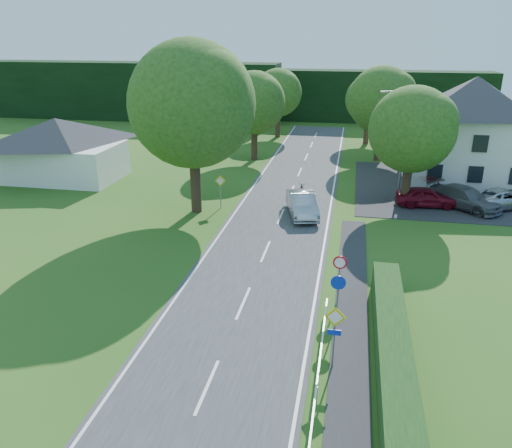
% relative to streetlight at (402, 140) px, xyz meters
% --- Properties ---
extents(road, '(7.00, 80.00, 0.04)m').
position_rel_streetlight_xyz_m(road, '(-8.06, -10.00, -4.44)').
color(road, '#333335').
rests_on(road, ground).
extents(parking_pad, '(14.00, 16.00, 0.04)m').
position_rel_streetlight_xyz_m(parking_pad, '(3.94, 3.00, -4.44)').
color(parking_pad, '#252527').
rests_on(parking_pad, ground).
extents(line_edge_left, '(0.12, 80.00, 0.01)m').
position_rel_streetlight_xyz_m(line_edge_left, '(-11.31, -10.00, -4.42)').
color(line_edge_left, white).
rests_on(line_edge_left, road).
extents(line_edge_right, '(0.12, 80.00, 0.01)m').
position_rel_streetlight_xyz_m(line_edge_right, '(-4.81, -10.00, -4.42)').
color(line_edge_right, white).
rests_on(line_edge_right, road).
extents(line_centre, '(0.12, 80.00, 0.01)m').
position_rel_streetlight_xyz_m(line_centre, '(-8.06, -10.00, -4.42)').
color(line_centre, white).
rests_on(line_centre, road).
extents(tree_main, '(9.40, 9.40, 11.64)m').
position_rel_streetlight_xyz_m(tree_main, '(-14.06, -6.00, 1.36)').
color(tree_main, '#254615').
rests_on(tree_main, ground).
extents(tree_left_far, '(7.00, 7.00, 8.58)m').
position_rel_streetlight_xyz_m(tree_left_far, '(-13.06, 10.00, -0.17)').
color(tree_left_far, '#254615').
rests_on(tree_left_far, ground).
extents(tree_right_far, '(7.40, 7.40, 9.09)m').
position_rel_streetlight_xyz_m(tree_right_far, '(-1.06, 12.00, 0.08)').
color(tree_right_far, '#254615').
rests_on(tree_right_far, ground).
extents(tree_left_back, '(6.60, 6.60, 8.07)m').
position_rel_streetlight_xyz_m(tree_left_back, '(-12.56, 22.00, -0.43)').
color(tree_left_back, '#254615').
rests_on(tree_left_back, ground).
extents(tree_right_back, '(6.20, 6.20, 7.56)m').
position_rel_streetlight_xyz_m(tree_right_back, '(-2.06, 20.00, -0.68)').
color(tree_right_back, '#254615').
rests_on(tree_right_back, ground).
extents(tree_right_mid, '(7.00, 7.00, 8.58)m').
position_rel_streetlight_xyz_m(tree_right_mid, '(0.44, -2.00, -0.17)').
color(tree_right_mid, '#254615').
rests_on(tree_right_mid, ground).
extents(treeline_left, '(44.00, 6.00, 8.00)m').
position_rel_streetlight_xyz_m(treeline_left, '(-36.06, 32.00, -0.46)').
color(treeline_left, black).
rests_on(treeline_left, ground).
extents(treeline_right, '(30.00, 5.00, 7.00)m').
position_rel_streetlight_xyz_m(treeline_right, '(-0.06, 36.00, -0.96)').
color(treeline_right, black).
rests_on(treeline_right, ground).
extents(bungalow_left, '(11.00, 6.50, 5.20)m').
position_rel_streetlight_xyz_m(bungalow_left, '(-28.06, 0.00, -1.75)').
color(bungalow_left, silver).
rests_on(bungalow_left, ground).
extents(house_white, '(10.60, 8.40, 8.60)m').
position_rel_streetlight_xyz_m(house_white, '(5.94, 6.00, -0.06)').
color(house_white, silver).
rests_on(house_white, ground).
extents(streetlight, '(2.03, 0.18, 8.00)m').
position_rel_streetlight_xyz_m(streetlight, '(0.00, 0.00, 0.00)').
color(streetlight, gray).
rests_on(streetlight, ground).
extents(sign_priority_right, '(0.78, 0.09, 2.59)m').
position_rel_streetlight_xyz_m(sign_priority_right, '(-3.76, -22.02, -2.67)').
color(sign_priority_right, gray).
rests_on(sign_priority_right, ground).
extents(sign_roundabout, '(0.64, 0.08, 2.37)m').
position_rel_streetlight_xyz_m(sign_roundabout, '(-3.76, -19.02, -2.79)').
color(sign_roundabout, gray).
rests_on(sign_roundabout, ground).
extents(sign_speed_limit, '(0.64, 0.11, 2.37)m').
position_rel_streetlight_xyz_m(sign_speed_limit, '(-3.76, -17.03, -2.70)').
color(sign_speed_limit, gray).
rests_on(sign_speed_limit, ground).
extents(sign_priority_left, '(0.78, 0.09, 2.44)m').
position_rel_streetlight_xyz_m(sign_priority_left, '(-12.56, -5.02, -2.75)').
color(sign_priority_left, gray).
rests_on(sign_priority_left, ground).
extents(moving_car, '(2.88, 5.14, 1.60)m').
position_rel_streetlight_xyz_m(moving_car, '(-6.68, -5.49, -3.62)').
color(moving_car, '#A1A2A6').
rests_on(moving_car, road).
extents(motorcycle, '(0.83, 1.80, 0.91)m').
position_rel_streetlight_xyz_m(motorcycle, '(-7.20, -0.41, -3.97)').
color(motorcycle, black).
rests_on(motorcycle, road).
extents(parked_car_red, '(4.35, 2.01, 1.44)m').
position_rel_streetlight_xyz_m(parked_car_red, '(1.93, -1.90, -3.70)').
color(parked_car_red, maroon).
rests_on(parked_car_red, parking_pad).
extents(parked_car_grey, '(5.41, 5.13, 1.54)m').
position_rel_streetlight_xyz_m(parked_car_grey, '(4.59, -1.74, -3.65)').
color(parked_car_grey, '#545459').
rests_on(parked_car_grey, parking_pad).
extents(parked_car_silver_b, '(5.51, 4.48, 1.39)m').
position_rel_streetlight_xyz_m(parked_car_silver_b, '(7.35, -1.08, -3.73)').
color(parked_car_silver_b, '#BABCC2').
rests_on(parked_car_silver_b, parking_pad).
extents(parasol, '(2.39, 2.42, 1.92)m').
position_rel_streetlight_xyz_m(parasol, '(2.14, -0.50, -3.47)').
color(parasol, red).
rests_on(parasol, parking_pad).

